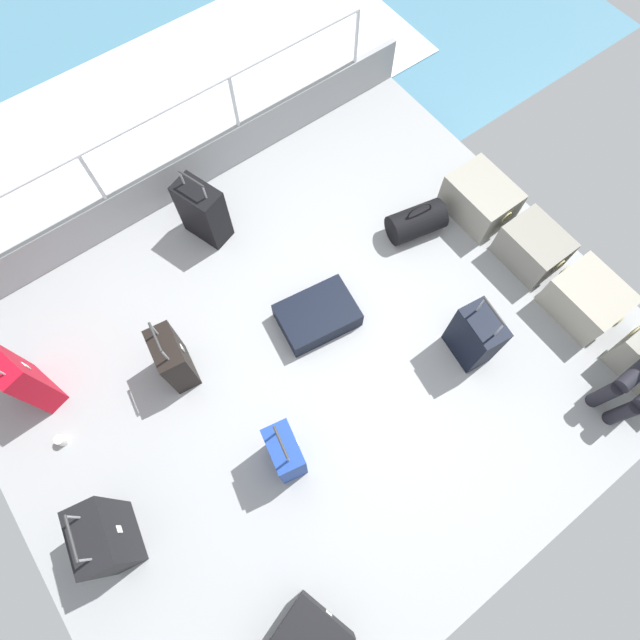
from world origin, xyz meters
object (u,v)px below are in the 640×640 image
(cargo_crate_0, at_px, (480,199))
(suitcase_3, at_px, (20,377))
(duffel_bag, at_px, (416,222))
(suitcase_7, at_px, (285,452))
(suitcase_0, at_px, (107,538))
(paper_cup, at_px, (61,440))
(cargo_crate_1, at_px, (533,247))
(suitcase_1, at_px, (317,315))
(cargo_crate_2, at_px, (586,299))
(suitcase_4, at_px, (203,212))
(suitcase_5, at_px, (475,336))
(suitcase_2, at_px, (173,359))

(cargo_crate_0, xyz_separation_m, suitcase_3, (-0.85, -4.12, 0.17))
(duffel_bag, bearing_deg, suitcase_7, -65.11)
(suitcase_0, bearing_deg, paper_cup, -176.75)
(cargo_crate_1, distance_m, suitcase_1, 2.03)
(cargo_crate_0, distance_m, cargo_crate_2, 1.30)
(cargo_crate_1, xyz_separation_m, cargo_crate_2, (0.64, -0.00, -0.00))
(cargo_crate_2, bearing_deg, suitcase_4, -140.17)
(suitcase_0, height_order, suitcase_7, suitcase_0)
(cargo_crate_0, height_order, suitcase_7, suitcase_7)
(duffel_bag, bearing_deg, suitcase_3, -100.71)
(duffel_bag, distance_m, paper_cup, 3.56)
(cargo_crate_1, height_order, suitcase_0, suitcase_0)
(suitcase_0, distance_m, suitcase_5, 3.10)
(cargo_crate_2, height_order, suitcase_1, cargo_crate_2)
(suitcase_3, bearing_deg, suitcase_5, 59.18)
(cargo_crate_1, height_order, suitcase_2, suitcase_2)
(suitcase_7, distance_m, duffel_bag, 2.41)
(suitcase_2, height_order, suitcase_3, suitcase_3)
(suitcase_2, distance_m, suitcase_3, 1.16)
(suitcase_0, bearing_deg, cargo_crate_2, 80.03)
(suitcase_5, relative_size, duffel_bag, 1.42)
(suitcase_0, height_order, suitcase_1, suitcase_0)
(suitcase_2, bearing_deg, suitcase_3, -118.19)
(suitcase_2, relative_size, duffel_bag, 1.39)
(suitcase_0, xyz_separation_m, suitcase_7, (0.25, 1.32, -0.06))
(suitcase_7, bearing_deg, suitcase_2, -165.27)
(cargo_crate_2, height_order, suitcase_3, suitcase_3)
(paper_cup, bearing_deg, suitcase_7, 49.37)
(suitcase_0, distance_m, suitcase_7, 1.34)
(suitcase_5, bearing_deg, suitcase_2, -122.07)
(suitcase_0, bearing_deg, suitcase_7, 79.04)
(cargo_crate_2, bearing_deg, suitcase_7, -99.50)
(cargo_crate_1, bearing_deg, suitcase_3, -110.00)
(cargo_crate_0, xyz_separation_m, suitcase_5, (0.99, -1.04, 0.11))
(suitcase_5, distance_m, paper_cup, 3.41)
(suitcase_2, height_order, suitcase_4, suitcase_2)
(suitcase_0, bearing_deg, suitcase_4, 134.67)
(cargo_crate_0, relative_size, suitcase_7, 0.83)
(suitcase_1, bearing_deg, cargo_crate_0, 90.46)
(suitcase_7, bearing_deg, paper_cup, -130.63)
(suitcase_7, bearing_deg, suitcase_0, -100.96)
(cargo_crate_1, relative_size, suitcase_7, 0.74)
(cargo_crate_1, relative_size, suitcase_4, 0.74)
(suitcase_1, distance_m, paper_cup, 2.29)
(paper_cup, bearing_deg, suitcase_2, 87.53)
(suitcase_0, distance_m, suitcase_4, 2.72)
(duffel_bag, bearing_deg, suitcase_1, -81.20)
(suitcase_2, bearing_deg, duffel_bag, 87.36)
(suitcase_4, bearing_deg, suitcase_1, 11.60)
(duffel_bag, bearing_deg, cargo_crate_1, 37.11)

